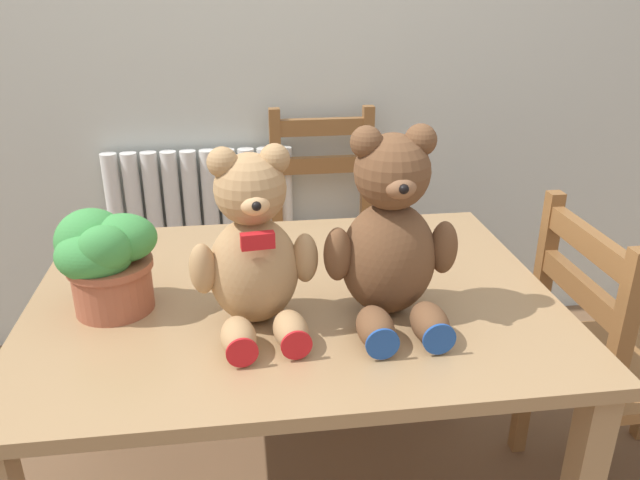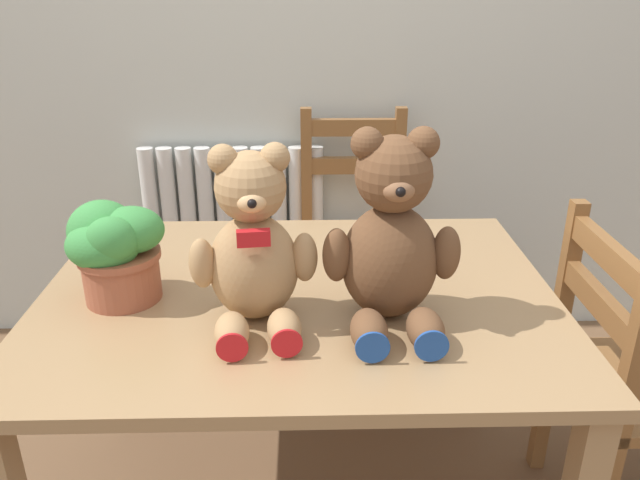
{
  "view_description": "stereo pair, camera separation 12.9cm",
  "coord_description": "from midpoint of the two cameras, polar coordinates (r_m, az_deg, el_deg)",
  "views": [
    {
      "loc": [
        -0.11,
        -0.83,
        1.39
      ],
      "look_at": [
        0.05,
        0.34,
        0.88
      ],
      "focal_mm": 35.0,
      "sensor_mm": 36.0,
      "label": 1
    },
    {
      "loc": [
        0.02,
        -0.84,
        1.39
      ],
      "look_at": [
        0.05,
        0.34,
        0.88
      ],
      "focal_mm": 35.0,
      "sensor_mm": 36.0,
      "label": 2
    }
  ],
  "objects": [
    {
      "name": "potted_plant",
      "position": [
        1.42,
        -21.49,
        -1.41
      ],
      "size": [
        0.22,
        0.18,
        0.23
      ],
      "color": "#9E5138",
      "rests_on": "dining_table"
    },
    {
      "name": "teddy_bear_left",
      "position": [
        1.28,
        -8.95,
        -1.12
      ],
      "size": [
        0.27,
        0.28,
        0.38
      ],
      "rotation": [
        0.0,
        0.0,
        3.25
      ],
      "color": "tan",
      "rests_on": "dining_table"
    },
    {
      "name": "teddy_bear_right",
      "position": [
        1.29,
        3.68,
        0.08
      ],
      "size": [
        0.29,
        0.28,
        0.41
      ],
      "rotation": [
        0.0,
        0.0,
        3.16
      ],
      "color": "brown",
      "rests_on": "dining_table"
    },
    {
      "name": "wall_back",
      "position": [
        2.33,
        -7.04,
        20.94
      ],
      "size": [
        8.0,
        0.04,
        2.6
      ],
      "primitive_type": "cube",
      "color": "silver",
      "rests_on": "ground_plane"
    },
    {
      "name": "wooden_chair_side",
      "position": [
        1.84,
        24.11,
        -10.24
      ],
      "size": [
        0.46,
        0.41,
        0.86
      ],
      "rotation": [
        0.0,
        0.0,
        -1.57
      ],
      "color": "brown",
      "rests_on": "ground_plane"
    },
    {
      "name": "wooden_chair_behind",
      "position": [
        2.29,
        -0.98,
        -0.44
      ],
      "size": [
        0.38,
        0.42,
        0.94
      ],
      "rotation": [
        0.0,
        0.0,
        3.14
      ],
      "color": "brown",
      "rests_on": "ground_plane"
    },
    {
      "name": "dining_table",
      "position": [
        1.51,
        -4.91,
        -8.03
      ],
      "size": [
        1.19,
        0.9,
        0.7
      ],
      "color": "#9E7A51",
      "rests_on": "ground_plane"
    },
    {
      "name": "radiator",
      "position": [
        2.49,
        -11.88,
        -1.63
      ],
      "size": [
        0.7,
        0.1,
        0.79
      ],
      "color": "silver",
      "rests_on": "ground_plane"
    }
  ]
}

